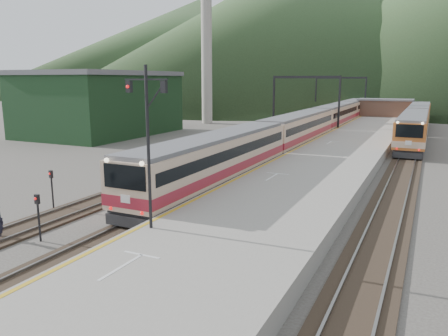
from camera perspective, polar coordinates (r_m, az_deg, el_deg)
The scene contains 17 objects.
track_main at distance 47.86m, azimuth 9.05°, elevation 2.44°, with size 2.60×200.00×0.23m.
track_far at distance 49.47m, azimuth 3.48°, elevation 2.86°, with size 2.60×200.00×0.23m.
track_second at distance 46.03m, azimuth 22.91°, elevation 1.32°, with size 2.60×200.00×0.23m.
platform at distance 44.61m, azimuth 15.25°, elevation 2.09°, with size 8.00×100.00×1.00m, color gray.
gantry_near at distance 62.53m, azimuth 10.63°, elevation 9.56°, with size 9.55×0.25×8.00m.
gantry_far at distance 86.92m, azimuth 14.95°, elevation 9.86°, with size 9.55×0.25×8.00m.
warehouse at distance 62.89m, azimuth -15.77°, elevation 8.18°, with size 14.50×20.50×8.60m.
smokestack at distance 76.41m, azimuth -2.30°, elevation 17.13°, with size 1.80×1.80×30.00m, color #9E998E.
station_shed at distance 83.89m, azimuth 20.30°, elevation 7.43°, with size 9.40×4.40×3.10m.
hill_a at distance 203.76m, azimuth 10.58°, elevation 17.64°, with size 180.00×180.00×60.00m, color #314928.
hill_d at distance 279.94m, azimuth -3.23°, elevation 15.57°, with size 200.00×200.00×55.00m, color #314928.
main_train at distance 69.60m, azimuth 14.45°, elevation 6.67°, with size 3.01×103.05×3.67m.
second_train at distance 63.29m, azimuth 23.84°, elevation 5.54°, with size 2.88×39.29×3.52m.
signal_mast at distance 18.89m, azimuth -9.93°, elevation 4.75°, with size 2.20×0.26×7.07m.
short_signal_a at distance 22.10m, azimuth -23.10°, elevation -5.23°, with size 0.24×0.18×2.27m.
short_signal_b at distance 38.24m, azimuth -0.46°, elevation 2.45°, with size 0.26×0.23×2.27m.
short_signal_c at distance 27.49m, azimuth -21.58°, elevation -1.95°, with size 0.25×0.21×2.27m.
Camera 1 is at (13.21, -5.40, 7.47)m, focal length 35.00 mm.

